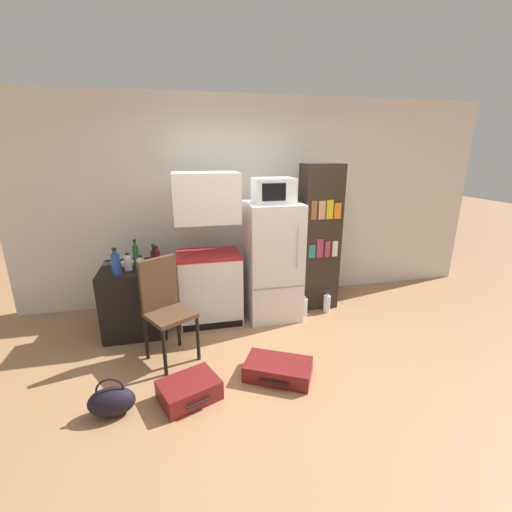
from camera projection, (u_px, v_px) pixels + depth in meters
name	position (u px, v px, depth m)	size (l,w,h in m)	color
ground_plane	(291.00, 378.00, 3.16)	(24.00, 24.00, 0.00)	#A3754C
wall_back	(262.00, 202.00, 4.67)	(6.40, 0.10, 2.68)	silver
side_table	(135.00, 299.00, 3.91)	(0.68, 0.67, 0.77)	black
kitchen_hutch	(209.00, 257.00, 4.03)	(0.74, 0.55, 1.78)	white
refrigerator	(272.00, 261.00, 4.18)	(0.63, 0.64, 1.43)	silver
microwave	(273.00, 190.00, 3.93)	(0.47, 0.35, 0.28)	silver
bookshelf	(319.00, 238.00, 4.39)	(0.49, 0.34, 1.86)	#2D2319
bottle_wine_dark	(155.00, 261.00, 3.59)	(0.07, 0.07, 0.31)	black
bottle_blue_soda	(116.00, 264.00, 3.53)	(0.09, 0.09, 0.29)	#1E47A3
bottle_ketchup_red	(157.00, 256.00, 3.90)	(0.07, 0.07, 0.20)	#AD1914
bottle_green_tall	(136.00, 256.00, 3.76)	(0.06, 0.06, 0.32)	#1E6028
bottle_clear_short	(141.00, 265.00, 3.61)	(0.08, 0.08, 0.19)	silver
bottle_milk_white	(128.00, 263.00, 3.68)	(0.08, 0.08, 0.19)	white
bowl	(128.00, 263.00, 3.86)	(0.16, 0.16, 0.04)	silver
chair	(164.00, 301.00, 3.33)	(0.55, 0.55, 1.02)	black
suitcase_large_flat	(278.00, 369.00, 3.15)	(0.69, 0.59, 0.16)	maroon
suitcase_small_flat	(189.00, 390.00, 2.87)	(0.57, 0.50, 0.17)	maroon
handbag	(112.00, 401.00, 2.68)	(0.36, 0.20, 0.33)	black
water_bottle_front	(304.00, 306.00, 4.35)	(0.08, 0.08, 0.28)	silver
water_bottle_middle	(327.00, 303.00, 4.42)	(0.09, 0.09, 0.28)	silver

